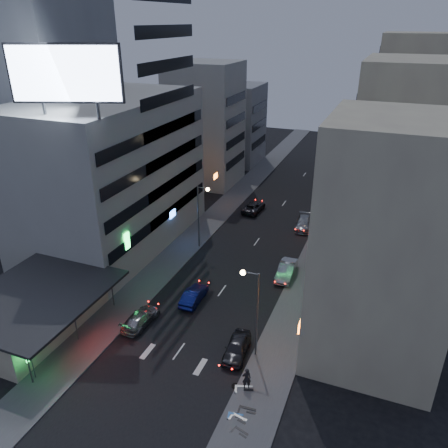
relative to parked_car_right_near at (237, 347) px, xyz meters
The scene contains 29 objects.
ground 7.33m from the parked_car_right_near, 130.89° to the right, with size 180.00×180.00×0.00m, color black.
sidewalk_left 27.63m from the parked_car_right_near, 117.54° to the left, with size 4.00×120.00×0.12m, color #4C4C4F.
sidewalk_right 24.71m from the parked_car_right_near, 82.49° to the left, with size 4.00×120.00×0.12m, color #4C4C4F.
food_court 19.04m from the parked_car_right_near, 169.35° to the right, with size 11.00×13.00×3.88m.
white_building 27.42m from the parked_car_right_near, 146.36° to the left, with size 14.00×24.00×18.00m, color #A1A29D.
grey_tower 38.95m from the parked_car_right_near, 150.39° to the left, with size 10.00×14.00×34.00m, color gray.
shophouse_near 14.67m from the parked_car_right_near, 26.00° to the left, with size 10.00×11.00×20.00m, color beige.
shophouse_mid 20.97m from the parked_car_right_near, 56.95° to the left, with size 11.00×12.00×16.00m, color gray.
shophouse_far 32.85m from the parked_car_right_near, 70.87° to the left, with size 10.00×14.00×22.00m, color beige.
far_left_a 45.34m from the parked_car_right_near, 117.17° to the left, with size 11.00×10.00×20.00m, color #A1A29D.
far_left_b 56.85m from the parked_car_right_near, 111.59° to the left, with size 12.00×10.00×15.00m, color gray.
far_right_a 46.50m from the parked_car_right_near, 76.44° to the left, with size 11.00×12.00×18.00m, color gray.
far_right_b 60.61m from the parked_car_right_near, 79.13° to the left, with size 12.00×12.00×24.00m, color beige.
billboard 27.80m from the parked_car_right_near, 165.90° to the left, with size 9.52×3.75×6.20m.
street_lamp_right_near 4.78m from the parked_car_right_near, 23.36° to the left, with size 1.60×0.44×8.02m.
street_lamp_left 20.18m from the parked_car_right_near, 122.92° to the left, with size 1.60×0.44×8.02m.
street_lamp_right_far 34.81m from the parked_car_right_near, 88.12° to the left, with size 1.60×0.44×8.02m.
parked_car_right_near is the anchor object (origin of this frame).
parked_car_right_mid 13.75m from the parked_car_right_near, 86.58° to the left, with size 1.68×4.83×1.59m, color #ABAFB3.
parked_car_left 30.87m from the parked_car_right_near, 105.45° to the left, with size 2.36×5.13×1.43m, color #29282E.
parked_car_right_far 26.81m from the parked_car_right_near, 90.18° to the left, with size 2.04×5.02×1.46m, color gray.
road_car_blue 8.75m from the parked_car_right_near, 139.82° to the left, with size 1.52×4.36×1.44m, color navy.
road_car_silver 9.79m from the parked_car_right_near, behind, with size 1.90×4.67×1.36m, color #929599.
person 3.92m from the parked_car_right_near, 58.91° to the right, with size 0.68×0.45×1.88m, color black.
scooter_black_a 8.07m from the parked_car_right_near, 63.78° to the right, with size 1.69×0.56×1.04m, color black, non-canonical shape.
scooter_silver_a 6.88m from the parked_car_right_near, 63.19° to the right, with size 1.82×0.61×1.11m, color #919398, non-canonical shape.
scooter_blue 6.37m from the parked_car_right_near, 65.14° to the right, with size 1.67×0.56×1.02m, color navy, non-canonical shape.
scooter_black_b 6.08m from the parked_car_right_near, 55.91° to the right, with size 1.93×0.64×1.18m, color black, non-canonical shape.
scooter_silver_b 3.85m from the parked_car_right_near, 50.77° to the right, with size 2.06×0.69×1.26m, color #9FA2A6, non-canonical shape.
Camera 1 is at (14.46, -21.87, 25.96)m, focal length 35.00 mm.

